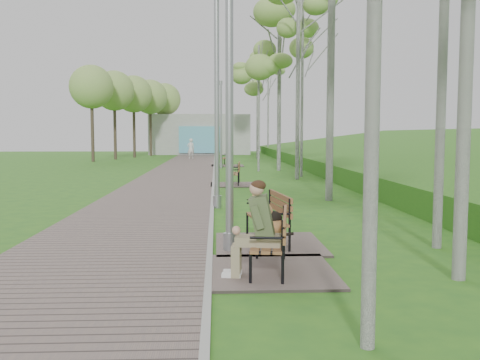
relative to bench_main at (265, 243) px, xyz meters
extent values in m
cube|color=#6B5C57|center=(-2.58, 17.84, -0.43)|extent=(3.50, 67.00, 0.04)
cube|color=#999993|center=(-0.83, 17.84, -0.43)|extent=(0.10, 67.00, 0.05)
cube|color=#438321|center=(11.17, 16.34, -0.45)|extent=(14.00, 70.00, 1.60)
cube|color=#9E9E99|center=(-2.33, 47.34, 1.55)|extent=(10.00, 5.00, 4.00)
cube|color=#54A2BB|center=(-2.33, 44.74, 1.05)|extent=(4.00, 0.20, 2.60)
cube|color=#6B5C57|center=(0.10, 0.05, -0.43)|extent=(1.85, 2.06, 0.04)
cube|color=brown|center=(0.05, 0.05, 0.01)|extent=(0.67, 1.59, 0.04)
cube|color=brown|center=(0.29, 0.02, 0.29)|extent=(0.25, 1.54, 0.34)
cube|color=#6B5C57|center=(0.26, 1.99, -0.43)|extent=(1.94, 2.16, 0.04)
cube|color=brown|center=(0.21, 1.99, 0.03)|extent=(0.68, 1.67, 0.04)
cube|color=brown|center=(0.46, 2.02, 0.32)|extent=(0.25, 1.61, 0.36)
cube|color=#6B5C57|center=(0.01, 13.62, -0.43)|extent=(1.87, 2.08, 0.04)
cube|color=brown|center=(-0.04, 13.62, 0.01)|extent=(0.57, 1.59, 0.04)
cube|color=brown|center=(0.21, 13.61, 0.30)|extent=(0.15, 1.56, 0.34)
cube|color=#6B5C57|center=(0.02, 26.54, -0.43)|extent=(2.05, 2.28, 0.04)
cube|color=brown|center=(-0.03, 26.54, 0.06)|extent=(0.71, 1.76, 0.05)
cube|color=brown|center=(0.25, 26.50, 0.37)|extent=(0.25, 1.70, 0.38)
cylinder|color=gray|center=(-0.48, 1.44, -0.29)|extent=(0.23, 0.23, 0.34)
cylinder|color=gray|center=(-0.48, 1.44, 2.36)|extent=(0.14, 0.14, 5.63)
cylinder|color=gray|center=(-0.69, 7.02, -0.28)|extent=(0.23, 0.23, 0.34)
cylinder|color=gray|center=(-0.69, 7.02, 2.41)|extent=(0.14, 0.14, 5.74)
cylinder|color=gray|center=(-0.41, 24.40, -0.30)|extent=(0.20, 0.20, 0.30)
cylinder|color=gray|center=(-0.41, 24.40, 2.06)|extent=(0.12, 0.12, 5.02)
cylinder|color=gray|center=(-0.41, 24.40, 4.62)|extent=(0.18, 0.18, 0.25)
cylinder|color=gray|center=(-0.56, 44.45, -0.32)|extent=(0.18, 0.18, 0.27)
cylinder|color=gray|center=(-0.56, 44.45, 1.78)|extent=(0.11, 0.11, 4.47)
cylinder|color=gray|center=(-0.56, 44.45, 4.06)|extent=(0.16, 0.16, 0.22)
imported|color=silver|center=(-2.77, 36.04, 0.39)|extent=(0.72, 0.61, 1.68)
cylinder|color=silver|center=(3.25, 1.63, 3.83)|extent=(0.17, 0.17, 8.57)
cylinder|color=silver|center=(2.76, 8.55, 4.32)|extent=(0.20, 0.20, 9.55)
cylinder|color=silver|center=(3.35, 17.60, 3.94)|extent=(0.16, 0.16, 8.79)
ellipsoid|color=#8AAE54|center=(3.35, 17.60, 6.75)|extent=(2.38, 2.38, 3.87)
cylinder|color=silver|center=(1.62, 21.51, 2.96)|extent=(0.16, 0.16, 6.83)
ellipsoid|color=#8AAE54|center=(1.62, 21.51, 5.14)|extent=(2.28, 2.28, 3.00)
cylinder|color=silver|center=(2.94, 16.22, 4.45)|extent=(0.18, 0.18, 9.81)
cylinder|color=silver|center=(2.81, 22.17, 3.98)|extent=(0.21, 0.21, 8.87)
ellipsoid|color=#8AAE54|center=(2.81, 22.17, 6.82)|extent=(2.97, 2.97, 3.90)
cylinder|color=silver|center=(2.71, 36.13, 3.70)|extent=(0.20, 0.20, 8.32)
ellipsoid|color=#8AAE54|center=(2.71, 36.13, 6.37)|extent=(2.87, 2.87, 3.66)
cylinder|color=silver|center=(4.54, 46.20, 4.75)|extent=(0.19, 0.19, 10.42)
ellipsoid|color=#8AAE54|center=(4.54, 46.20, 8.09)|extent=(2.74, 2.74, 4.58)
camera|label=1|loc=(-0.71, -7.67, 1.59)|focal=40.00mm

